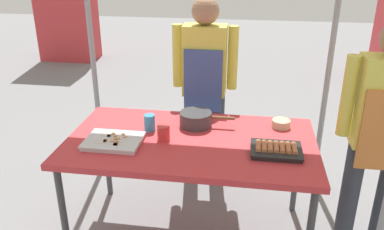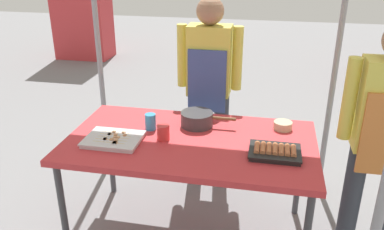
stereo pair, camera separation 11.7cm
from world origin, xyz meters
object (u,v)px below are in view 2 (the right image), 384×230
(drink_cup_near_edge, at_px, (150,122))
(drink_cup_by_wok, at_px, (163,132))
(condiment_bowl, at_px, (283,125))
(customer_nearby, at_px, (384,130))
(cooking_wok, at_px, (197,118))
(tray_grilled_sausages, at_px, (275,152))
(neighbor_stall_left, at_px, (81,0))
(stall_table, at_px, (190,147))
(tray_meat_skewers, at_px, (113,139))
(vendor_woman, at_px, (209,79))

(drink_cup_near_edge, xyz_separation_m, drink_cup_by_wok, (0.12, -0.13, -0.01))
(condiment_bowl, distance_m, customer_nearby, 0.63)
(customer_nearby, bearing_deg, cooking_wok, 171.36)
(tray_grilled_sausages, relative_size, neighbor_stall_left, 0.15)
(cooking_wok, relative_size, customer_nearby, 0.25)
(stall_table, distance_m, drink_cup_near_edge, 0.33)
(tray_meat_skewers, relative_size, cooking_wok, 0.92)
(drink_cup_near_edge, height_order, drink_cup_by_wok, drink_cup_near_edge)
(tray_grilled_sausages, distance_m, customer_nearby, 0.65)
(tray_meat_skewers, bearing_deg, drink_cup_near_edge, 52.41)
(vendor_woman, relative_size, neighbor_stall_left, 0.77)
(tray_grilled_sausages, bearing_deg, vendor_woman, 121.78)
(condiment_bowl, bearing_deg, vendor_woman, 140.12)
(vendor_woman, bearing_deg, tray_grilled_sausages, 121.78)
(vendor_woman, distance_m, neighbor_stall_left, 4.64)
(cooking_wok, bearing_deg, drink_cup_near_edge, -157.77)
(stall_table, bearing_deg, customer_nearby, 2.14)
(drink_cup_by_wok, height_order, customer_nearby, customer_nearby)
(tray_meat_skewers, xyz_separation_m, condiment_bowl, (1.06, 0.41, 0.01))
(condiment_bowl, xyz_separation_m, customer_nearby, (0.57, -0.24, 0.13))
(tray_meat_skewers, xyz_separation_m, neighbor_stall_left, (-2.40, 4.55, 0.25))
(drink_cup_near_edge, distance_m, vendor_woman, 0.74)
(tray_meat_skewers, relative_size, drink_cup_by_wok, 3.55)
(tray_grilled_sausages, height_order, tray_meat_skewers, tray_grilled_sausages)
(tray_meat_skewers, xyz_separation_m, drink_cup_near_edge, (0.18, 0.23, 0.04))
(condiment_bowl, distance_m, vendor_woman, 0.78)
(cooking_wok, bearing_deg, customer_nearby, -8.64)
(condiment_bowl, bearing_deg, stall_table, -154.41)
(tray_meat_skewers, height_order, condiment_bowl, condiment_bowl)
(cooking_wok, bearing_deg, stall_table, -90.10)
(tray_grilled_sausages, xyz_separation_m, condiment_bowl, (0.05, 0.38, 0.00))
(drink_cup_near_edge, bearing_deg, drink_cup_by_wok, -46.37)
(customer_nearby, bearing_deg, vendor_woman, 147.83)
(condiment_bowl, relative_size, neighbor_stall_left, 0.06)
(vendor_woman, bearing_deg, cooking_wok, 90.84)
(condiment_bowl, height_order, vendor_woman, vendor_woman)
(tray_grilled_sausages, bearing_deg, tray_meat_skewers, -178.30)
(neighbor_stall_left, bearing_deg, vendor_woman, -51.76)
(cooking_wok, relative_size, drink_cup_by_wok, 3.85)
(drink_cup_by_wok, xyz_separation_m, neighbor_stall_left, (-2.71, 4.45, 0.22))
(drink_cup_by_wok, distance_m, customer_nearby, 1.33)
(cooking_wok, distance_m, neighbor_stall_left, 5.09)
(drink_cup_near_edge, bearing_deg, stall_table, -18.17)
(drink_cup_by_wok, bearing_deg, tray_grilled_sausages, -5.55)
(drink_cup_by_wok, bearing_deg, stall_table, 11.16)
(stall_table, bearing_deg, cooking_wok, 89.90)
(neighbor_stall_left, bearing_deg, condiment_bowl, -50.07)
(condiment_bowl, bearing_deg, tray_meat_skewers, -158.70)
(customer_nearby, bearing_deg, drink_cup_near_edge, 177.86)
(tray_grilled_sausages, relative_size, vendor_woman, 0.20)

